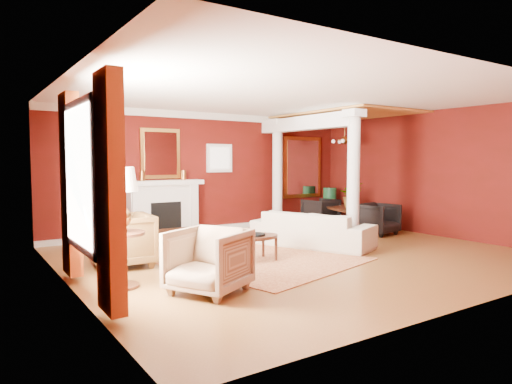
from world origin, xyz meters
TOP-DOWN VIEW (x-y plane):
  - ground at (0.00, 0.00)m, footprint 8.00×8.00m
  - room_shell at (0.00, 0.00)m, footprint 8.04×7.04m
  - fireplace at (-1.30, 3.32)m, footprint 1.85×0.42m
  - overmantel_mirror at (-1.30, 3.45)m, footprint 0.95×0.07m
  - flank_window_left at (-2.85, 3.46)m, footprint 0.70×0.07m
  - flank_window_right at (0.25, 3.46)m, footprint 0.70×0.07m
  - left_window at (-3.89, -0.60)m, footprint 0.21×2.55m
  - column_front at (1.70, 0.30)m, footprint 0.36×0.36m
  - column_back at (1.70, 3.00)m, footprint 0.36×0.36m
  - header_beam at (1.70, 1.90)m, footprint 0.30×3.20m
  - amber_ceiling at (2.85, 1.75)m, footprint 2.30×3.40m
  - dining_mirror at (2.90, 3.45)m, footprint 1.30×0.07m
  - chandelier at (2.90, 1.80)m, footprint 0.60×0.62m
  - crown_trim at (0.00, 3.46)m, footprint 8.00×0.08m
  - base_trim at (0.00, 3.46)m, footprint 8.00×0.08m
  - rug at (-0.93, 0.39)m, footprint 3.71×4.39m
  - sofa at (0.73, 0.47)m, footprint 1.63×2.50m
  - armchair_leopard at (-3.02, 0.85)m, footprint 0.95×1.00m
  - armchair_stripe at (-2.52, -1.25)m, footprint 1.18×1.21m
  - coffee_table at (-0.99, -0.03)m, footprint 0.89×0.89m
  - coffee_book at (-0.96, -0.02)m, footprint 0.15×0.02m
  - side_table at (-3.41, -0.37)m, footprint 0.66×0.66m
  - dining_table at (3.11, 1.80)m, footprint 0.91×1.63m
  - dining_chair_near at (3.00, 0.76)m, footprint 0.89×0.85m
  - dining_chair_far at (2.91, 2.68)m, footprint 0.83×0.78m
  - green_urn at (3.50, 2.97)m, footprint 0.42×0.42m
  - potted_plant at (3.12, 1.77)m, footprint 0.60×0.66m

SIDE VIEW (x-z plane):
  - ground at x=0.00m, z-range 0.00..0.00m
  - rug at x=-0.93m, z-range 0.00..0.02m
  - base_trim at x=0.00m, z-range 0.00..0.12m
  - green_urn at x=3.50m, z-range -0.11..0.89m
  - dining_chair_far at x=2.91m, z-range 0.00..0.79m
  - dining_chair_near at x=3.00m, z-range 0.00..0.81m
  - coffee_table at x=-0.99m, z-range 0.18..0.63m
  - dining_table at x=3.11m, z-range 0.00..0.86m
  - armchair_stripe at x=-2.52m, z-range 0.00..0.94m
  - sofa at x=0.73m, z-range 0.00..0.95m
  - armchair_leopard at x=-3.02m, z-range 0.00..0.96m
  - coffee_book at x=-0.96m, z-range 0.45..0.65m
  - fireplace at x=-1.30m, z-range 0.00..1.29m
  - potted_plant at x=3.12m, z-range 0.86..1.37m
  - side_table at x=-3.41m, z-range 0.31..1.96m
  - left_window at x=-3.89m, z-range 0.12..2.72m
  - column_front at x=1.70m, z-range 0.03..2.83m
  - column_back at x=1.70m, z-range 0.03..2.83m
  - dining_mirror at x=2.90m, z-range 0.70..2.40m
  - flank_window_left at x=-2.85m, z-range 1.45..2.15m
  - flank_window_right at x=0.25m, z-range 1.45..2.15m
  - overmantel_mirror at x=-1.30m, z-range 1.33..2.47m
  - room_shell at x=0.00m, z-range 0.56..3.48m
  - chandelier at x=2.90m, z-range 1.87..2.62m
  - header_beam at x=1.70m, z-range 2.46..2.78m
  - crown_trim at x=0.00m, z-range 2.74..2.90m
  - amber_ceiling at x=2.85m, z-range 2.85..2.89m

